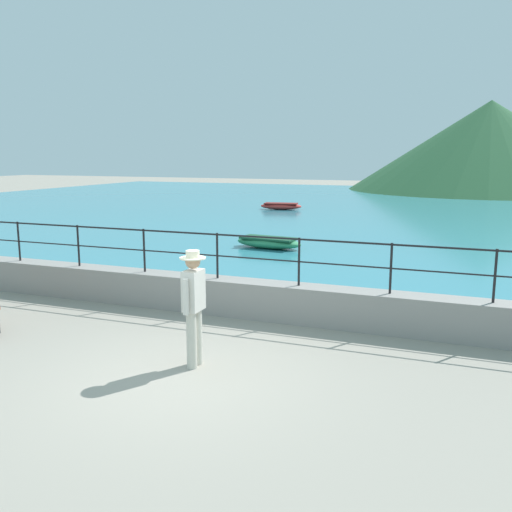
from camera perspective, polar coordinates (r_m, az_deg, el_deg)
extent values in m
plane|color=gray|center=(8.06, -8.39, -12.34)|extent=(120.00, 120.00, 0.00)
cube|color=gray|center=(10.69, 0.10, -4.49)|extent=(20.00, 0.56, 0.70)
cylinder|color=black|center=(13.73, -23.31, 1.41)|extent=(0.04, 0.04, 0.90)
cylinder|color=black|center=(12.62, -17.88, 1.03)|extent=(0.04, 0.04, 0.90)
cylinder|color=black|center=(11.64, -11.48, 0.57)|extent=(0.04, 0.04, 0.90)
cylinder|color=black|center=(10.84, -4.02, 0.03)|extent=(0.04, 0.04, 0.90)
cylinder|color=black|center=(10.24, 4.47, -0.59)|extent=(0.04, 0.04, 0.90)
cylinder|color=black|center=(9.90, 13.77, -1.25)|extent=(0.04, 0.04, 0.90)
cylinder|color=black|center=(9.83, 23.47, -1.91)|extent=(0.04, 0.04, 0.90)
cylinder|color=black|center=(10.44, 0.10, 1.99)|extent=(18.40, 0.04, 0.04)
cylinder|color=black|center=(10.51, 0.10, -0.27)|extent=(18.40, 0.03, 0.03)
cube|color=teal|center=(32.62, 14.75, 4.72)|extent=(64.00, 44.32, 0.06)
cone|color=#285633|center=(51.90, 22.91, 10.43)|extent=(23.54, 23.54, 7.61)
cylinder|color=beige|center=(8.37, -6.10, -8.26)|extent=(0.15, 0.15, 0.86)
cylinder|color=beige|center=(8.22, -6.67, -8.63)|extent=(0.15, 0.15, 0.86)
cube|color=beige|center=(8.09, -6.49, -3.54)|extent=(0.22, 0.36, 0.60)
cylinder|color=beige|center=(8.30, -5.72, -3.44)|extent=(0.09, 0.09, 0.52)
cylinder|color=beige|center=(7.89, -7.28, -4.22)|extent=(0.09, 0.09, 0.52)
sphere|color=tan|center=(8.00, -6.55, -0.55)|extent=(0.22, 0.22, 0.22)
cylinder|color=beige|center=(7.99, -6.56, -0.20)|extent=(0.38, 0.38, 0.02)
cylinder|color=beige|center=(7.98, -6.57, 0.22)|extent=(0.20, 0.20, 0.10)
ellipsoid|color=#338C59|center=(18.17, 1.32, 1.39)|extent=(2.39, 1.15, 0.36)
cube|color=#1C4D31|center=(18.15, 1.33, 1.86)|extent=(1.91, 0.97, 0.06)
ellipsoid|color=red|center=(31.02, 2.60, 5.16)|extent=(2.42, 1.27, 0.36)
cube|color=maroon|center=(31.01, 2.61, 5.43)|extent=(1.94, 1.06, 0.06)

